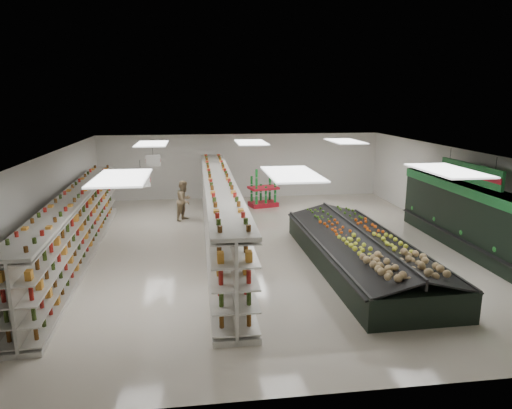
{
  "coord_description": "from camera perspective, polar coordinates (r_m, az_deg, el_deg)",
  "views": [
    {
      "loc": [
        -2.31,
        -14.63,
        4.95
      ],
      "look_at": [
        -0.28,
        0.43,
        1.38
      ],
      "focal_mm": 32.0,
      "sensor_mm": 36.0,
      "label": 1
    }
  ],
  "objects": [
    {
      "name": "wall_front",
      "position": [
        7.78,
        10.63,
        -12.53
      ],
      "size": [
        14.0,
        0.02,
        3.2
      ],
      "primitive_type": "cube",
      "color": "silver",
      "rests_on": "floor"
    },
    {
      "name": "shopper_main",
      "position": [
        13.62,
        -1.81,
        -4.14
      ],
      "size": [
        0.78,
        0.7,
        1.78
      ],
      "primitive_type": "imported",
      "rotation": [
        0.0,
        0.0,
        3.69
      ],
      "color": "white",
      "rests_on": "floor"
    },
    {
      "name": "shopper_background",
      "position": [
        19.01,
        -8.96,
        0.51
      ],
      "size": [
        0.84,
        0.94,
        1.65
      ],
      "primitive_type": "imported",
      "rotation": [
        0.0,
        0.0,
        1.02
      ],
      "color": "tan",
      "rests_on": "floor"
    },
    {
      "name": "ceiling",
      "position": [
        14.92,
        1.3,
        6.47
      ],
      "size": [
        14.0,
        16.0,
        0.02
      ],
      "primitive_type": "cube",
      "color": "white",
      "rests_on": "wall_back"
    },
    {
      "name": "soda_endcap",
      "position": [
        21.17,
        0.92,
        1.9
      ],
      "size": [
        1.47,
        1.17,
        1.65
      ],
      "rotation": [
        0.0,
        0.0,
        0.25
      ],
      "color": "#B01421",
      "rests_on": "floor"
    },
    {
      "name": "wall_right",
      "position": [
        17.66,
        24.32,
        1.09
      ],
      "size": [
        0.02,
        16.0,
        3.2
      ],
      "primitive_type": "cube",
      "color": "silver",
      "rests_on": "floor"
    },
    {
      "name": "produce_island",
      "position": [
        13.97,
        12.97,
        -5.64
      ],
      "size": [
        2.9,
        7.69,
        1.14
      ],
      "rotation": [
        0.0,
        0.0,
        0.02
      ],
      "color": "black",
      "rests_on": "floor"
    },
    {
      "name": "wall_back",
      "position": [
        23.0,
        -1.83,
        4.82
      ],
      "size": [
        14.0,
        0.02,
        3.2
      ],
      "primitive_type": "cube",
      "color": "silver",
      "rests_on": "floor"
    },
    {
      "name": "wall_left",
      "position": [
        15.73,
        -24.82,
        -0.33
      ],
      "size": [
        0.02,
        16.0,
        3.2
      ],
      "primitive_type": "cube",
      "color": "silver",
      "rests_on": "floor"
    },
    {
      "name": "hortifruti_banner",
      "position": [
        15.84,
        25.17,
        3.6
      ],
      "size": [
        0.12,
        3.2,
        0.95
      ],
      "color": "#1B672D",
      "rests_on": "ceiling"
    },
    {
      "name": "gondola_center",
      "position": [
        15.54,
        -4.58,
        -1.32
      ],
      "size": [
        1.06,
        13.36,
        2.32
      ],
      "rotation": [
        0.0,
        0.0,
        -0.0
      ],
      "color": "beige",
      "rests_on": "floor"
    },
    {
      "name": "floor",
      "position": [
        15.62,
        1.23,
        -5.27
      ],
      "size": [
        16.0,
        16.0,
        0.0
      ],
      "primitive_type": "plane",
      "color": "beige",
      "rests_on": "ground"
    },
    {
      "name": "produce_wall_case",
      "position": [
        16.26,
        25.54,
        -1.3
      ],
      "size": [
        0.93,
        8.0,
        2.2
      ],
      "color": "black",
      "rests_on": "floor"
    },
    {
      "name": "gondola_left",
      "position": [
        15.36,
        -21.49,
        -2.87
      ],
      "size": [
        1.33,
        11.84,
        2.05
      ],
      "rotation": [
        0.0,
        0.0,
        0.04
      ],
      "color": "beige",
      "rests_on": "floor"
    },
    {
      "name": "aisle_sign_far",
      "position": [
        16.85,
        -12.74,
        5.38
      ],
      "size": [
        0.52,
        0.06,
        0.75
      ],
      "color": "white",
      "rests_on": "ceiling"
    },
    {
      "name": "aisle_sign_near",
      "position": [
        12.91,
        -14.21,
        3.0
      ],
      "size": [
        0.52,
        0.06,
        0.75
      ],
      "color": "white",
      "rests_on": "ceiling"
    }
  ]
}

